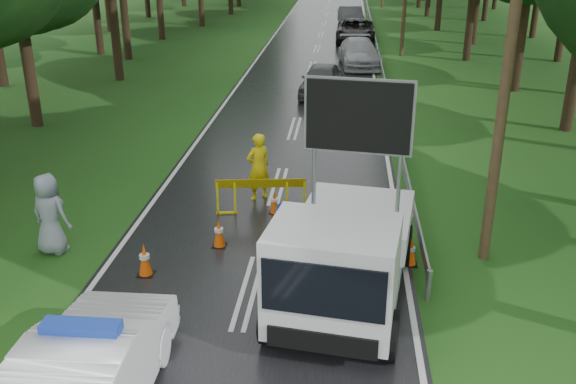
# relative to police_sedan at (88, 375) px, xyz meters

# --- Properties ---
(ground) EXTENTS (160.00, 160.00, 0.00)m
(ground) POSITION_rel_police_sedan_xyz_m (1.86, 3.90, -0.79)
(ground) COLOR #174614
(ground) RESTS_ON ground
(road) EXTENTS (7.00, 140.00, 0.02)m
(road) POSITION_rel_police_sedan_xyz_m (1.86, 33.90, -0.78)
(road) COLOR black
(road) RESTS_ON ground
(guardrail) EXTENTS (0.12, 60.06, 0.70)m
(guardrail) POSITION_rel_police_sedan_xyz_m (5.56, 33.57, -0.24)
(guardrail) COLOR gray
(guardrail) RESTS_ON ground
(utility_pole_near) EXTENTS (1.40, 0.24, 10.00)m
(utility_pole_near) POSITION_rel_police_sedan_xyz_m (7.06, 5.90, 4.28)
(utility_pole_near) COLOR #422D1E
(utility_pole_near) RESTS_ON ground
(police_sedan) EXTENTS (1.69, 4.76, 1.72)m
(police_sedan) POSITION_rel_police_sedan_xyz_m (0.00, 0.00, 0.00)
(police_sedan) COLOR white
(police_sedan) RESTS_ON ground
(work_truck) EXTENTS (3.13, 5.66, 4.29)m
(work_truck) POSITION_rel_police_sedan_xyz_m (3.82, 3.56, 0.38)
(work_truck) COLOR gray
(work_truck) RESTS_ON ground
(barrier) EXTENTS (2.38, 0.36, 0.99)m
(barrier) POSITION_rel_police_sedan_xyz_m (1.61, 7.90, -0.04)
(barrier) COLOR yellow
(barrier) RESTS_ON ground
(officer) EXTENTS (0.84, 0.79, 1.93)m
(officer) POSITION_rel_police_sedan_xyz_m (1.41, 8.90, 0.18)
(officer) COLOR yellow
(officer) RESTS_ON ground
(civilian) EXTENTS (0.91, 0.72, 1.82)m
(civilian) POSITION_rel_police_sedan_xyz_m (2.61, 4.40, 0.13)
(civilian) COLOR #1A4AA9
(civilian) RESTS_ON ground
(bystander_right) EXTENTS (1.08, 0.85, 1.95)m
(bystander_right) POSITION_rel_police_sedan_xyz_m (-2.95, 5.29, 0.19)
(bystander_right) COLOR gray
(bystander_right) RESTS_ON ground
(queue_car_first) EXTENTS (2.13, 4.32, 1.42)m
(queue_car_first) POSITION_rel_police_sedan_xyz_m (2.66, 21.40, -0.08)
(queue_car_first) COLOR #3D4045
(queue_car_first) RESTS_ON ground
(queue_car_second) EXTENTS (2.57, 5.27, 1.48)m
(queue_car_second) POSITION_rel_police_sedan_xyz_m (4.46, 28.41, -0.05)
(queue_car_second) COLOR #A0A2A8
(queue_car_second) RESTS_ON ground
(queue_car_third) EXTENTS (2.60, 5.53, 1.53)m
(queue_car_third) POSITION_rel_police_sedan_xyz_m (4.31, 36.77, -0.02)
(queue_car_third) COLOR black
(queue_car_third) RESTS_ON ground
(queue_car_fourth) EXTENTS (2.21, 4.87, 1.55)m
(queue_car_fourth) POSITION_rel_police_sedan_xyz_m (4.01, 44.16, -0.01)
(queue_car_fourth) COLOR #3A3C41
(queue_car_fourth) RESTS_ON ground
(cone_near_left) EXTENTS (0.39, 0.39, 0.83)m
(cone_near_left) POSITION_rel_police_sedan_xyz_m (-1.34, 1.45, -0.38)
(cone_near_left) COLOR black
(cone_near_left) RESTS_ON ground
(cone_center) EXTENTS (0.35, 0.35, 0.73)m
(cone_center) POSITION_rel_police_sedan_xyz_m (0.86, 5.90, -0.43)
(cone_center) COLOR black
(cone_center) RESTS_ON ground
(cone_far) EXTENTS (0.31, 0.31, 0.65)m
(cone_far) POSITION_rel_police_sedan_xyz_m (1.97, 7.97, -0.47)
(cone_far) COLOR black
(cone_far) RESTS_ON ground
(cone_left_mid) EXTENTS (0.36, 0.36, 0.77)m
(cone_left_mid) POSITION_rel_police_sedan_xyz_m (-0.49, 4.40, -0.41)
(cone_left_mid) COLOR black
(cone_left_mid) RESTS_ON ground
(cone_right) EXTENTS (0.32, 0.32, 0.68)m
(cone_right) POSITION_rel_police_sedan_xyz_m (5.34, 5.40, -0.46)
(cone_right) COLOR black
(cone_right) RESTS_ON ground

